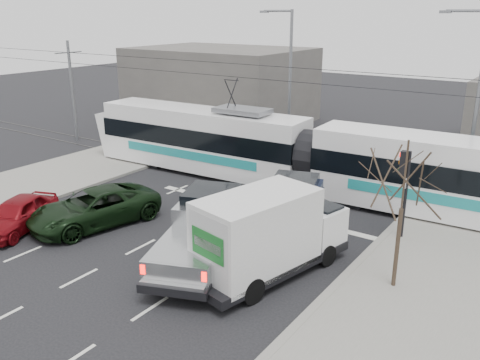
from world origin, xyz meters
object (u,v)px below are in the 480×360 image
Objects in this scene: traffic_signal at (404,175)px; silver_pickup at (206,228)px; green_car at (94,208)px; red_car at (17,214)px; navy_pickup at (291,211)px; street_lamp_far at (288,73)px; bare_tree at (404,182)px; box_truck at (268,235)px; tram at (311,156)px; street_lamp_near at (475,93)px.

silver_pickup is at bearing -133.75° from traffic_signal.
green_car is 3.17m from red_car.
traffic_signal is 0.86× the size of red_car.
green_car is (-11.40, -5.98, -1.96)m from traffic_signal.
navy_pickup is 8.51m from green_car.
bare_tree is at bearing -48.88° from street_lamp_far.
navy_pickup is 11.54m from red_car.
bare_tree is at bearing 34.69° from box_truck.
traffic_signal is at bearing -41.72° from street_lamp_far.
traffic_signal reaches higher than silver_pickup.
navy_pickup is at bearing 40.64° from silver_pickup.
street_lamp_far is 1.36× the size of box_truck.
tram is at bearing -51.78° from street_lamp_far.
green_car is (-12.25, -13.48, -4.33)m from street_lamp_near.
street_lamp_far is at bearing 60.16° from red_car.
traffic_signal is 0.51× the size of silver_pickup.
street_lamp_far is 17.34m from box_truck.
red_car is (-9.97, -5.80, -0.47)m from navy_pickup.
street_lamp_far is 1.48× the size of navy_pickup.
street_lamp_far reaches higher than silver_pickup.
silver_pickup is 1.16× the size of navy_pickup.
street_lamp_far is (-11.79, 13.50, 1.32)m from bare_tree.
street_lamp_far reaches higher than green_car.
street_lamp_near reaches higher than bare_tree.
silver_pickup is 8.58m from red_car.
box_truck reaches higher than red_car.
silver_pickup is (-6.31, -13.21, -3.91)m from street_lamp_near.
tram is 6.33× the size of red_car.
traffic_signal is 0.64× the size of green_car.
street_lamp_near reaches higher than traffic_signal.
navy_pickup is at bearing 9.96° from red_car.
traffic_signal is 0.40× the size of street_lamp_near.
navy_pickup reaches higher than red_car.
street_lamp_far is 2.14× the size of red_car.
street_lamp_far is at bearing 131.12° from bare_tree.
bare_tree is 17.97m from street_lamp_far.
red_car is at bearing -148.98° from traffic_signal.
traffic_signal is 0.40× the size of street_lamp_far.
bare_tree is 13.04m from green_car.
silver_pickup reaches higher than red_car.
silver_pickup is at bearing -165.44° from bare_tree.
traffic_signal is at bearing 41.24° from green_car.
street_lamp_far is (-11.50, 2.00, 0.00)m from street_lamp_near.
bare_tree is at bearing -49.10° from tram.
street_lamp_far is at bearing 102.38° from navy_pickup.
box_truck is (2.62, 0.14, 0.34)m from silver_pickup.
navy_pickup is at bearing 161.79° from bare_tree.
tram reaches higher than bare_tree.
bare_tree is 4.28m from traffic_signal.
street_lamp_far reaches higher than box_truck.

